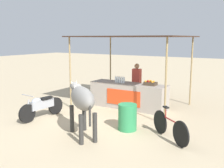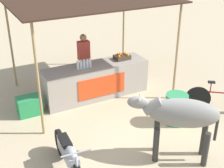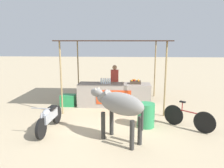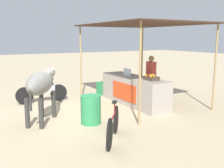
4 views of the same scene
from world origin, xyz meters
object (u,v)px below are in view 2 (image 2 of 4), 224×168
at_px(stall_counter, 96,81).
at_px(vendor_behind_counter, 84,60).
at_px(cow, 180,115).
at_px(fruit_crate, 122,57).
at_px(bicycle_leaning, 217,99).
at_px(water_barrel, 176,109).
at_px(cooler_box, 29,106).
at_px(motorcycle_parked, 69,156).

height_order(stall_counter, vendor_behind_counter, vendor_behind_counter).
bearing_deg(stall_counter, cow, -84.42).
xyz_separation_m(fruit_crate, bicycle_leaning, (1.57, -2.31, -0.69)).
relative_size(water_barrel, cow, 0.46).
bearing_deg(water_barrel, vendor_behind_counter, 111.59).
bearing_deg(cooler_box, stall_counter, 2.85).
xyz_separation_m(vendor_behind_counter, motorcycle_parked, (-1.81, -3.45, -0.42)).
distance_m(motorcycle_parked, bicycle_leaning, 4.30).
bearing_deg(cow, cooler_box, 125.60).
height_order(stall_counter, water_barrel, stall_counter).
height_order(vendor_behind_counter, motorcycle_parked, vendor_behind_counter).
relative_size(water_barrel, bicycle_leaning, 0.58).
distance_m(stall_counter, bicycle_leaning, 3.33).
relative_size(fruit_crate, cow, 0.26).
bearing_deg(fruit_crate, bicycle_leaning, -55.84).
bearing_deg(fruit_crate, cooler_box, -177.02).
bearing_deg(fruit_crate, motorcycle_parked, -134.60).
xyz_separation_m(fruit_crate, water_barrel, (0.27, -2.24, -0.65)).
distance_m(fruit_crate, vendor_behind_counter, 1.15).
relative_size(vendor_behind_counter, water_barrel, 2.14).
height_order(vendor_behind_counter, cow, vendor_behind_counter).
height_order(stall_counter, fruit_crate, fruit_crate).
bearing_deg(cooler_box, bicycle_leaning, -26.23).
bearing_deg(water_barrel, cooler_box, 145.94).
bearing_deg(bicycle_leaning, stall_counter, 137.24).
distance_m(water_barrel, bicycle_leaning, 1.31).
relative_size(stall_counter, water_barrel, 3.89).
bearing_deg(stall_counter, fruit_crate, 3.27).
bearing_deg(water_barrel, motorcycle_parked, -170.25).
height_order(water_barrel, bicycle_leaning, bicycle_leaning).
xyz_separation_m(stall_counter, motorcycle_parked, (-1.83, -2.70, -0.05)).
height_order(vendor_behind_counter, water_barrel, vendor_behind_counter).
height_order(fruit_crate, motorcycle_parked, fruit_crate).
distance_m(cooler_box, bicycle_leaning, 4.90).
distance_m(fruit_crate, cooler_box, 2.94).
bearing_deg(water_barrel, fruit_crate, 96.78).
relative_size(cooler_box, bicycle_leaning, 0.45).
bearing_deg(motorcycle_parked, bicycle_leaning, 5.83).
distance_m(stall_counter, motorcycle_parked, 3.26).
distance_m(cow, bicycle_leaning, 2.45).
relative_size(vendor_behind_counter, cooler_box, 2.75).
xyz_separation_m(cooler_box, cow, (2.27, -3.17, 0.79)).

